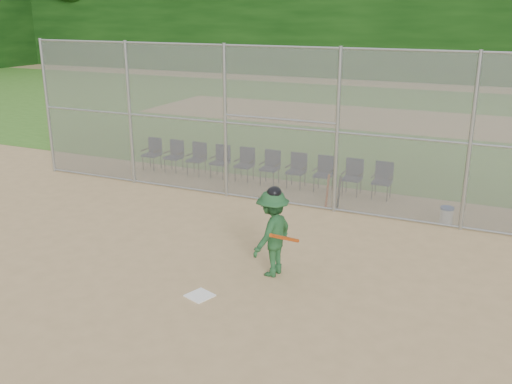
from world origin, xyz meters
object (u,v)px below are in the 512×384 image
at_px(home_plate, 200,296).
at_px(chair_0, 151,154).
at_px(batter_at_plate, 272,233).
at_px(water_cooler, 446,215).

bearing_deg(home_plate, chair_0, 129.51).
relative_size(home_plate, chair_0, 0.43).
height_order(batter_at_plate, chair_0, batter_at_plate).
xyz_separation_m(home_plate, batter_at_plate, (0.82, 1.33, 0.83)).
bearing_deg(home_plate, water_cooler, 57.56).
bearing_deg(batter_at_plate, home_plate, -121.44).
height_order(home_plate, batter_at_plate, batter_at_plate).
height_order(home_plate, chair_0, chair_0).
distance_m(home_plate, water_cooler, 6.53).
relative_size(batter_at_plate, water_cooler, 4.39).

